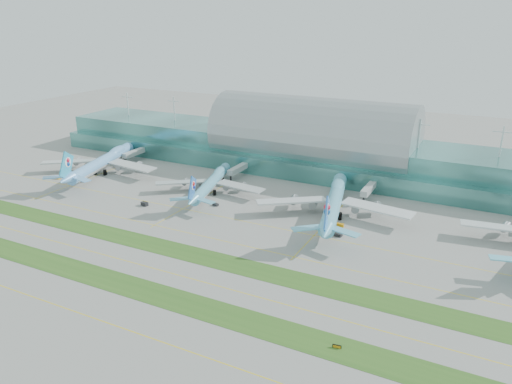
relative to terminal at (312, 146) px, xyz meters
The scene contains 18 objects.
ground 129.58m from the terminal, 90.00° to the right, with size 700.00×700.00×0.00m, color gray.
terminal is the anchor object (origin of this frame).
grass_strip_near 157.43m from the terminal, 90.00° to the right, with size 420.00×12.00×0.08m, color #2D591E.
grass_strip_far 127.58m from the terminal, 90.00° to the right, with size 420.00×12.00×0.08m, color #2D591E.
taxiline_a 177.36m from the terminal, 90.00° to the right, with size 420.00×0.35×0.01m, color yellow.
taxiline_b 143.50m from the terminal, 90.00° to the right, with size 420.00×0.35×0.01m, color yellow.
taxiline_c 111.70m from the terminal, 90.01° to the right, with size 420.00×0.35×0.01m, color yellow.
taxiline_d 89.92m from the terminal, 90.01° to the right, with size 420.00×0.35×0.01m, color yellow.
airliner_a 123.69m from the terminal, 149.91° to the right, with size 69.92×80.76×22.56m.
airliner_b 70.48m from the terminal, 117.17° to the right, with size 57.38×66.29×18.52m.
airliner_c 72.63m from the terminal, 60.86° to the right, with size 70.75×81.57×22.70m.
gse_a 148.16m from the terminal, 145.70° to the right, with size 3.58×1.60×1.48m, color #F2A70E.
gse_b 133.50m from the terminal, 142.74° to the right, with size 3.72×1.94×1.56m, color black.
gse_c 107.64m from the terminal, 118.52° to the right, with size 3.41×2.09×1.81m, color black.
gse_d 81.84m from the terminal, 104.35° to the right, with size 2.82×1.77×1.18m, color black.
gse_e 87.15m from the terminal, 60.86° to the right, with size 3.88×1.68×1.59m, color #C4810B.
gse_f 96.49m from the terminal, 62.42° to the right, with size 3.86×2.15×1.46m, color black.
taxiway_sign_east 171.22m from the terminal, 66.60° to the right, with size 2.59×0.65×1.09m.
Camera 1 is at (100.64, -142.62, 89.32)m, focal length 35.00 mm.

